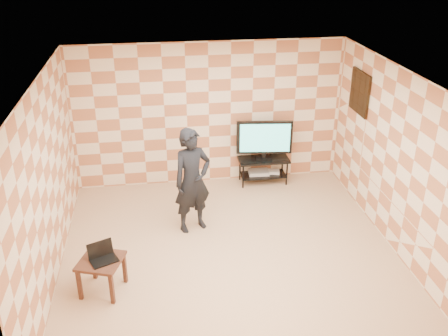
{
  "coord_description": "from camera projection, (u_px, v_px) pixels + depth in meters",
  "views": [
    {
      "loc": [
        -1.01,
        -6.2,
        4.44
      ],
      "look_at": [
        0.0,
        0.6,
        1.15
      ],
      "focal_mm": 40.0,
      "sensor_mm": 36.0,
      "label": 1
    }
  ],
  "objects": [
    {
      "name": "floor",
      "position": [
        230.0,
        253.0,
        7.58
      ],
      "size": [
        5.0,
        5.0,
        0.0
      ],
      "primitive_type": "plane",
      "color": "tan",
      "rests_on": "ground"
    },
    {
      "name": "tv",
      "position": [
        264.0,
        138.0,
        9.31
      ],
      "size": [
        1.05,
        0.23,
        0.76
      ],
      "color": "black",
      "rests_on": "tv_stand"
    },
    {
      "name": "side_table",
      "position": [
        101.0,
        265.0,
        6.62
      ],
      "size": [
        0.69,
        0.69,
        0.5
      ],
      "color": "#341E14",
      "rests_on": "floor"
    },
    {
      "name": "tv_stand",
      "position": [
        263.0,
        165.0,
        9.55
      ],
      "size": [
        0.96,
        0.43,
        0.5
      ],
      "color": "black",
      "rests_on": "floor"
    },
    {
      "name": "wall_front",
      "position": [
        272.0,
        287.0,
        4.77
      ],
      "size": [
        5.0,
        0.02,
        2.7
      ],
      "primitive_type": "cube",
      "color": "beige",
      "rests_on": "ground"
    },
    {
      "name": "game_console",
      "position": [
        273.0,
        172.0,
        9.67
      ],
      "size": [
        0.27,
        0.22,
        0.05
      ],
      "primitive_type": "cube",
      "rotation": [
        0.0,
        0.0,
        -0.23
      ],
      "color": "silver",
      "rests_on": "tv_stand"
    },
    {
      "name": "person",
      "position": [
        192.0,
        181.0,
        7.86
      ],
      "size": [
        0.74,
        0.63,
        1.73
      ],
      "primitive_type": "imported",
      "rotation": [
        0.0,
        0.0,
        0.39
      ],
      "color": "black",
      "rests_on": "floor"
    },
    {
      "name": "laptop",
      "position": [
        103.0,
        256.0,
        6.58
      ],
      "size": [
        0.42,
        0.39,
        0.23
      ],
      "color": "black",
      "rests_on": "side_table"
    },
    {
      "name": "dvd_player",
      "position": [
        259.0,
        172.0,
        9.64
      ],
      "size": [
        0.4,
        0.3,
        0.06
      ],
      "primitive_type": "cube",
      "rotation": [
        0.0,
        0.0,
        -0.07
      ],
      "color": "#BDBDBF",
      "rests_on": "tv_stand"
    },
    {
      "name": "wall_back",
      "position": [
        209.0,
        115.0,
        9.23
      ],
      "size": [
        5.0,
        0.02,
        2.7
      ],
      "primitive_type": "cube",
      "color": "beige",
      "rests_on": "ground"
    },
    {
      "name": "wall_right",
      "position": [
        398.0,
        162.0,
        7.33
      ],
      "size": [
        0.02,
        5.0,
        2.7
      ],
      "primitive_type": "cube",
      "color": "beige",
      "rests_on": "ground"
    },
    {
      "name": "wall_art",
      "position": [
        360.0,
        92.0,
        8.45
      ],
      "size": [
        0.04,
        0.72,
        0.72
      ],
      "color": "black",
      "rests_on": "wall_right"
    },
    {
      "name": "wall_left",
      "position": [
        46.0,
        185.0,
        6.67
      ],
      "size": [
        0.02,
        5.0,
        2.7
      ],
      "primitive_type": "cube",
      "color": "beige",
      "rests_on": "ground"
    },
    {
      "name": "ceiling",
      "position": [
        231.0,
        79.0,
        6.42
      ],
      "size": [
        5.0,
        5.0,
        0.02
      ],
      "primitive_type": "cube",
      "color": "white",
      "rests_on": "wall_back"
    }
  ]
}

